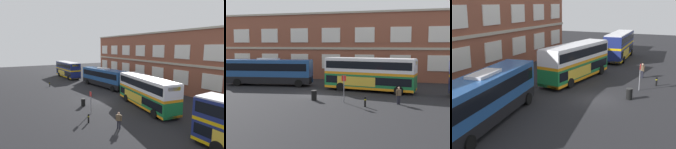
{
  "view_description": "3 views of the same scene",
  "coord_description": "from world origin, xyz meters",
  "views": [
    {
      "loc": [
        24.52,
        -11.65,
        8.01
      ],
      "look_at": [
        -0.58,
        2.9,
        3.68
      ],
      "focal_mm": 29.94,
      "sensor_mm": 36.0,
      "label": 1
    },
    {
      "loc": [
        11.38,
        -29.58,
        5.78
      ],
      "look_at": [
        1.81,
        4.55,
        1.92
      ],
      "focal_mm": 45.27,
      "sensor_mm": 36.0,
      "label": 2
    },
    {
      "loc": [
        -24.26,
        -8.0,
        8.52
      ],
      "look_at": [
        0.41,
        3.38,
        1.89
      ],
      "focal_mm": 47.27,
      "sensor_mm": 36.0,
      "label": 3
    }
  ],
  "objects": [
    {
      "name": "ground_plane",
      "position": [
        0.0,
        2.0,
        0.0
      ],
      "size": [
        120.0,
        120.0,
        0.0
      ],
      "primitive_type": "plane",
      "color": "black"
    },
    {
      "name": "brick_terminal_building",
      "position": [
        -2.01,
        17.98,
        5.27
      ],
      "size": [
        49.26,
        8.19,
        10.83
      ],
      "color": "brown",
      "rests_on": "ground"
    },
    {
      "name": "double_decker_near",
      "position": [
        -23.32,
        2.62,
        2.15
      ],
      "size": [
        11.14,
        3.38,
        4.07
      ],
      "color": "navy",
      "rests_on": "ground"
    },
    {
      "name": "double_decker_middle",
      "position": [
        5.86,
        4.37,
        2.15
      ],
      "size": [
        11.26,
        4.13,
        4.07
      ],
      "color": "#197038",
      "rests_on": "ground"
    },
    {
      "name": "touring_coach",
      "position": [
        -8.45,
        5.46,
        1.91
      ],
      "size": [
        12.25,
        4.3,
        3.8
      ],
      "color": "navy",
      "rests_on": "ground"
    },
    {
      "name": "waiting_passenger",
      "position": [
        9.78,
        -2.34,
        0.93
      ],
      "size": [
        0.54,
        0.51,
        1.7
      ],
      "color": "black",
      "rests_on": "ground"
    },
    {
      "name": "bus_stand_flag",
      "position": [
        4.53,
        -3.0,
        1.64
      ],
      "size": [
        0.44,
        0.1,
        2.7
      ],
      "color": "slate",
      "rests_on": "ground"
    },
    {
      "name": "station_litter_bin",
      "position": [
        1.29,
        -2.72,
        0.52
      ],
      "size": [
        0.6,
        0.6,
        1.03
      ],
      "color": "black",
      "rests_on": "ground"
    },
    {
      "name": "safety_bollard_west",
      "position": [
        -14.0,
        -3.96,
        0.49
      ],
      "size": [
        0.19,
        0.19,
        0.95
      ],
      "color": "black",
      "rests_on": "ground"
    },
    {
      "name": "safety_bollard_east",
      "position": [
        6.89,
        -4.33,
        0.49
      ],
      "size": [
        0.19,
        0.19,
        0.95
      ],
      "color": "black",
      "rests_on": "ground"
    }
  ]
}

